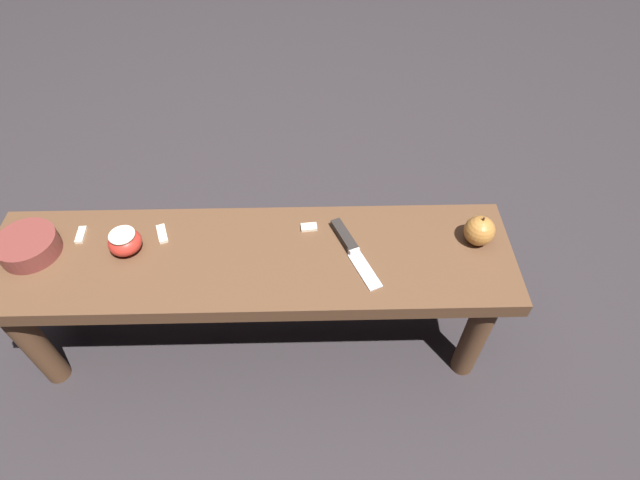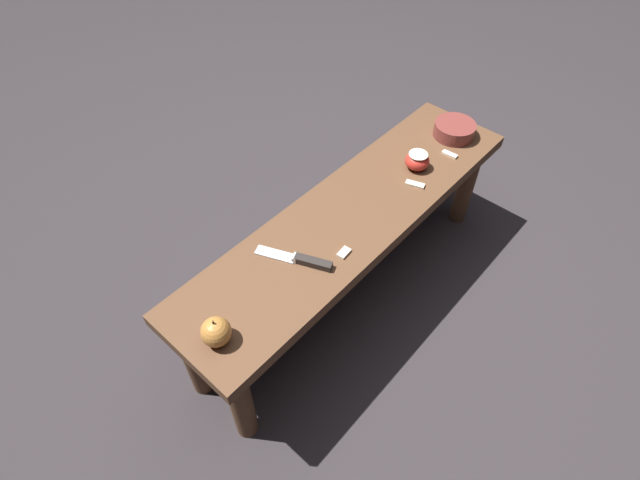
# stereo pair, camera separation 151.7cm
# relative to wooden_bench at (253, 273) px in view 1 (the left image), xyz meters

# --- Properties ---
(ground_plane) EXTENTS (8.00, 8.00, 0.00)m
(ground_plane) POSITION_rel_wooden_bench_xyz_m (0.00, 0.00, -0.32)
(ground_plane) COLOR #2D282B
(wooden_bench) EXTENTS (1.24, 0.31, 0.39)m
(wooden_bench) POSITION_rel_wooden_bench_xyz_m (0.00, 0.00, 0.00)
(wooden_bench) COLOR brown
(wooden_bench) RESTS_ON ground_plane
(knife) EXTENTS (0.11, 0.21, 0.02)m
(knife) POSITION_rel_wooden_bench_xyz_m (-0.23, -0.02, 0.08)
(knife) COLOR silver
(knife) RESTS_ON wooden_bench
(apple_whole) EXTENTS (0.07, 0.07, 0.08)m
(apple_whole) POSITION_rel_wooden_bench_xyz_m (-0.54, -0.03, 0.10)
(apple_whole) COLOR #B27233
(apple_whole) RESTS_ON wooden_bench
(apple_cut) EXTENTS (0.08, 0.08, 0.05)m
(apple_cut) POSITION_rel_wooden_bench_xyz_m (0.29, -0.02, 0.10)
(apple_cut) COLOR red
(apple_cut) RESTS_ON wooden_bench
(apple_slice_near_knife) EXTENTS (0.04, 0.03, 0.01)m
(apple_slice_near_knife) POSITION_rel_wooden_bench_xyz_m (-0.14, -0.08, 0.07)
(apple_slice_near_knife) COLOR silver
(apple_slice_near_knife) RESTS_ON wooden_bench
(apple_slice_center) EXTENTS (0.04, 0.06, 0.01)m
(apple_slice_center) POSITION_rel_wooden_bench_xyz_m (0.21, -0.07, 0.07)
(apple_slice_center) COLOR silver
(apple_slice_center) RESTS_ON wooden_bench
(apple_slice_near_bowl) EXTENTS (0.02, 0.05, 0.01)m
(apple_slice_near_bowl) POSITION_rel_wooden_bench_xyz_m (0.41, -0.07, 0.07)
(apple_slice_near_bowl) COLOR silver
(apple_slice_near_bowl) RESTS_ON wooden_bench
(bowl) EXTENTS (0.14, 0.14, 0.05)m
(bowl) POSITION_rel_wooden_bench_xyz_m (0.51, -0.02, 0.09)
(bowl) COLOR brown
(bowl) RESTS_ON wooden_bench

